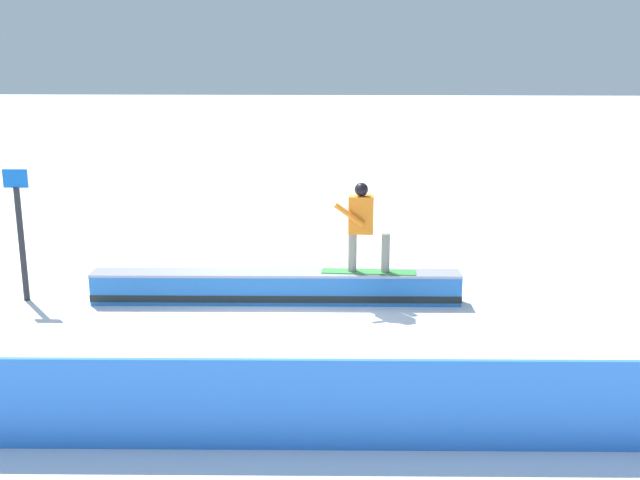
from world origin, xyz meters
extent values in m
plane|color=white|center=(0.00, 0.00, 0.00)|extent=(120.00, 120.00, 0.00)
cube|color=#296BB5|center=(0.00, 0.00, 0.24)|extent=(6.08, 0.56, 0.49)
cube|color=black|center=(0.00, 0.00, 0.12)|extent=(6.09, 0.57, 0.12)
cube|color=#9394A5|center=(0.00, 0.00, 0.51)|extent=(6.08, 0.62, 0.04)
cube|color=green|center=(-1.52, -0.04, 0.54)|extent=(1.55, 0.37, 0.01)
cylinder|color=gray|center=(-1.26, -0.05, 0.87)|extent=(0.15, 0.15, 0.64)
cylinder|color=gray|center=(-1.79, -0.02, 0.87)|extent=(0.15, 0.15, 0.64)
cube|color=orange|center=(-1.39, -0.05, 1.49)|extent=(0.41, 0.26, 0.61)
sphere|color=black|center=(-1.39, -0.05, 1.91)|extent=(0.22, 0.22, 0.22)
cylinder|color=orange|center=(-1.20, 0.11, 1.52)|extent=(0.50, 0.12, 0.39)
cylinder|color=orange|center=(-1.50, -0.20, 1.52)|extent=(0.12, 0.10, 0.55)
cube|color=blue|center=(0.00, 4.76, 0.50)|extent=(11.93, 0.36, 1.01)
cylinder|color=#262628|center=(4.19, 0.02, 0.96)|extent=(0.10, 0.10, 1.91)
cube|color=blue|center=(4.19, 0.02, 2.06)|extent=(0.40, 0.04, 0.30)
camera|label=1|loc=(-1.16, 11.93, 4.07)|focal=42.60mm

